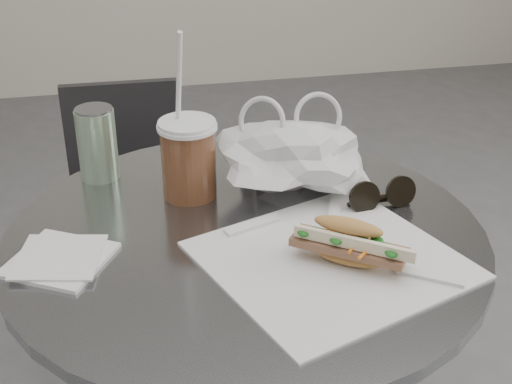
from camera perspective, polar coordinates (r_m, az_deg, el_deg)
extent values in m
cylinder|color=slate|center=(1.13, -0.85, -3.68)|extent=(0.76, 0.76, 0.02)
cylinder|color=#2F2F32|center=(2.06, -9.10, -11.96)|extent=(0.34, 0.34, 0.02)
cylinder|color=#2F2F32|center=(1.94, -9.57, -7.08)|extent=(0.06, 0.06, 0.45)
cylinder|color=#2F2F32|center=(1.82, -10.13, -1.27)|extent=(0.38, 0.38, 0.02)
cube|color=#2F2F32|center=(1.92, -10.65, 4.95)|extent=(0.30, 0.03, 0.26)
cube|color=white|center=(1.06, 6.00, -5.41)|extent=(0.43, 0.42, 0.00)
ellipsoid|color=#CF844E|center=(1.05, 7.38, -5.14)|extent=(0.21, 0.18, 0.02)
cube|color=brown|center=(1.04, 7.44, -4.36)|extent=(0.16, 0.14, 0.01)
ellipsoid|color=#CF844E|center=(1.03, 7.38, -3.02)|extent=(0.21, 0.18, 0.04)
cylinder|color=brown|center=(1.21, -5.41, 2.39)|extent=(0.09, 0.09, 0.12)
cylinder|color=white|center=(1.19, -5.55, 5.36)|extent=(0.10, 0.10, 0.01)
cylinder|color=white|center=(1.17, -6.22, 7.56)|extent=(0.02, 0.07, 0.23)
cylinder|color=black|center=(1.19, 8.68, -0.46)|extent=(0.06, 0.02, 0.05)
cylinder|color=black|center=(1.21, 11.50, 0.01)|extent=(0.06, 0.02, 0.05)
cube|color=black|center=(1.20, 10.08, -0.48)|extent=(0.02, 0.01, 0.01)
cube|color=white|center=(1.09, -15.43, -5.25)|extent=(0.18, 0.18, 0.01)
cube|color=white|center=(1.09, -15.47, -5.03)|extent=(0.14, 0.14, 0.00)
cylinder|color=#518A50|center=(1.30, -12.58, 3.74)|extent=(0.07, 0.07, 0.13)
cylinder|color=slate|center=(1.27, -12.89, 6.46)|extent=(0.07, 0.07, 0.00)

